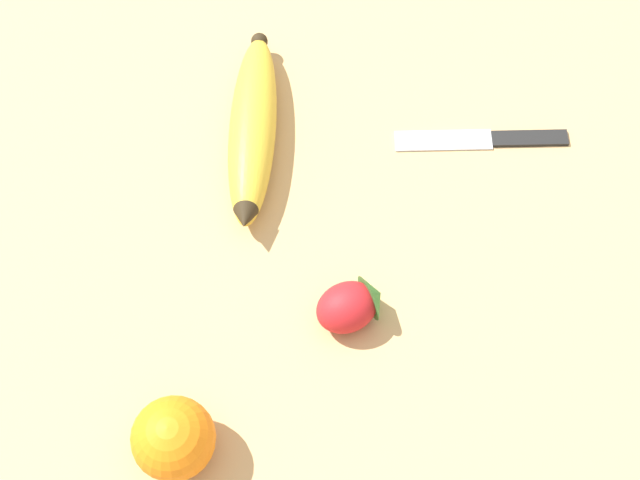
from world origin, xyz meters
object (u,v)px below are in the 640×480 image
object	(u,v)px
orange	(173,438)
paring_knife	(488,138)
strawberry	(352,305)
banana	(253,129)

from	to	relation	value
orange	paring_knife	xyz separation A→B (m)	(-0.40, 0.02, -0.03)
orange	paring_knife	distance (m)	0.40
orange	strawberry	distance (m)	0.18
strawberry	paring_knife	distance (m)	0.22
banana	paring_knife	size ratio (longest dim) A/B	1.40
banana	strawberry	xyz separation A→B (m)	(0.08, 0.18, 0.00)
orange	strawberry	world-z (taller)	orange
paring_knife	orange	bearing A→B (deg)	135.76
orange	banana	bearing A→B (deg)	-149.80
strawberry	paring_knife	bearing A→B (deg)	28.72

